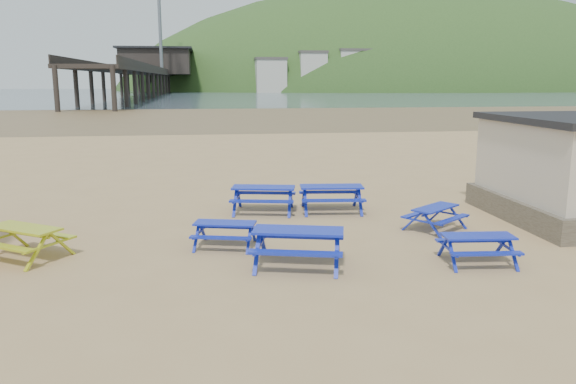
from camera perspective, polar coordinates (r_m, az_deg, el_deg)
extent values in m
plane|color=tan|center=(15.07, -0.01, -4.86)|extent=(400.00, 400.00, 0.00)
plane|color=brown|center=(69.49, -6.60, 7.79)|extent=(400.00, 400.00, 0.00)
plane|color=#41525E|center=(184.39, -7.74, 9.92)|extent=(400.00, 400.00, 0.00)
cube|color=#0F01B5|center=(18.01, -2.51, 0.46)|extent=(2.12, 1.17, 0.06)
cube|color=#0F01B5|center=(18.72, -2.30, -0.09)|extent=(2.02, 0.68, 0.06)
cube|color=#0F01B5|center=(17.43, -2.73, -0.96)|extent=(2.02, 0.68, 0.06)
cube|color=#0F01B5|center=(18.17, 4.45, 0.55)|extent=(2.08, 0.98, 0.06)
cube|color=#0F01B5|center=(18.88, 4.19, -0.01)|extent=(2.03, 0.48, 0.06)
cube|color=#0F01B5|center=(17.58, 4.69, -0.87)|extent=(2.03, 0.48, 0.06)
cube|color=#0F01B5|center=(16.46, 14.76, -1.54)|extent=(1.64, 1.45, 0.04)
cube|color=#0F01B5|center=(16.77, 13.16, -2.09)|extent=(1.41, 1.13, 0.04)
cube|color=#0F01B5|center=(16.26, 16.33, -2.68)|extent=(1.41, 1.13, 0.04)
cube|color=#0F01B5|center=(14.37, -6.42, -3.15)|extent=(1.65, 0.97, 0.04)
cube|color=#0F01B5|center=(14.92, -5.97, -3.56)|extent=(1.55, 0.60, 0.04)
cube|color=#0F01B5|center=(13.95, -6.86, -4.63)|extent=(1.55, 0.60, 0.04)
cube|color=#0F01B5|center=(12.80, 1.05, -3.95)|extent=(2.19, 1.29, 0.06)
cube|color=#0F01B5|center=(13.54, 1.31, -4.49)|extent=(2.06, 0.79, 0.06)
cube|color=#0F01B5|center=(12.24, 0.75, -6.23)|extent=(2.06, 0.79, 0.06)
cube|color=#0F01B5|center=(13.73, 18.77, -4.26)|extent=(1.67, 0.78, 0.05)
cube|color=#0F01B5|center=(14.28, 17.92, -4.67)|extent=(1.63, 0.38, 0.05)
cube|color=#0F01B5|center=(13.31, 19.55, -5.92)|extent=(1.63, 0.38, 0.05)
cube|color=gold|center=(14.76, -25.25, -3.33)|extent=(1.93, 1.60, 0.05)
cube|color=gold|center=(15.21, -23.41, -3.88)|extent=(1.67, 1.22, 0.05)
cube|color=gold|center=(14.47, -27.01, -4.95)|extent=(1.67, 1.22, 0.05)
cube|color=black|center=(190.00, -13.35, 11.57)|extent=(9.00, 220.00, 0.60)
cube|color=black|center=(201.04, -13.13, 12.69)|extent=(22.00, 30.00, 8.00)
cube|color=black|center=(201.21, -13.19, 13.91)|extent=(24.00, 32.00, 0.60)
cylinder|color=slate|center=(179.49, -12.88, 16.10)|extent=(1.00, 1.00, 28.00)
ellipsoid|color=#2D4C1E|center=(261.49, 12.49, 7.95)|extent=(264.00, 144.00, 108.00)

